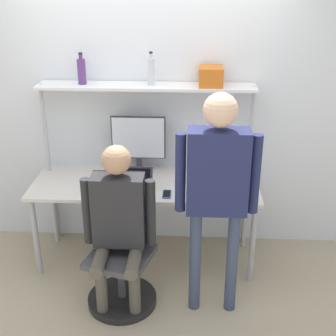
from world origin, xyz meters
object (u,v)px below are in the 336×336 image
(person_standing, at_px, (217,179))
(person_seated, at_px, (118,217))
(office_chair, at_px, (123,271))
(cell_phone, at_px, (167,194))
(laptop, at_px, (132,185))
(bottle_purple, at_px, (82,71))
(bottle_clear, at_px, (151,71))
(monitor, at_px, (138,142))
(storage_box, at_px, (211,76))

(person_standing, bearing_deg, person_seated, 178.83)
(office_chair, bearing_deg, cell_phone, 50.50)
(person_standing, bearing_deg, cell_phone, 130.02)
(laptop, xyz_separation_m, cell_phone, (0.29, -0.04, -0.05))
(office_chair, xyz_separation_m, bottle_purple, (-0.42, 0.85, 1.43))
(cell_phone, xyz_separation_m, person_standing, (0.39, -0.46, 0.37))
(person_standing, height_order, bottle_purple, bottle_purple)
(office_chair, distance_m, bottle_clear, 1.68)
(office_chair, xyz_separation_m, person_seated, (-0.01, -0.05, 0.52))
(office_chair, relative_size, bottle_purple, 3.42)
(person_standing, xyz_separation_m, bottle_clear, (-0.55, 0.91, 0.57))
(cell_phone, xyz_separation_m, office_chair, (-0.33, -0.40, -0.50))
(monitor, distance_m, person_seated, 0.95)
(laptop, xyz_separation_m, bottle_clear, (0.14, 0.41, 0.89))
(storage_box, bearing_deg, bottle_clear, -180.00)
(person_seated, xyz_separation_m, bottle_clear, (0.18, 0.90, 0.92))
(laptop, relative_size, bottle_clear, 1.20)
(laptop, distance_m, bottle_clear, 0.99)
(office_chair, distance_m, person_seated, 0.53)
(person_seated, bearing_deg, cell_phone, 52.58)
(monitor, distance_m, office_chair, 1.17)
(person_standing, height_order, storage_box, person_standing)
(bottle_purple, bearing_deg, person_seated, -65.31)
(bottle_purple, bearing_deg, storage_box, -0.00)
(monitor, bearing_deg, laptop, -91.46)
(bottle_clear, bearing_deg, monitor, 177.42)
(office_chair, bearing_deg, storage_box, 51.44)
(person_seated, distance_m, bottle_purple, 1.34)
(office_chair, bearing_deg, bottle_clear, 78.56)
(bottle_purple, distance_m, storage_box, 1.11)
(person_seated, relative_size, bottle_clear, 4.84)
(person_seated, relative_size, storage_box, 5.86)
(laptop, bearing_deg, person_seated, -95.61)
(laptop, relative_size, storage_box, 1.45)
(office_chair, relative_size, person_standing, 0.52)
(monitor, bearing_deg, person_standing, -53.88)
(person_standing, bearing_deg, bottle_purple, 141.36)
(storage_box, bearing_deg, cell_phone, -127.70)
(office_chair, height_order, bottle_purple, bottle_purple)
(bottle_clear, distance_m, storage_box, 0.51)
(person_seated, distance_m, bottle_clear, 1.30)
(cell_phone, relative_size, office_chair, 0.16)
(bottle_clear, bearing_deg, cell_phone, -70.75)
(storage_box, bearing_deg, person_seated, -127.56)
(office_chair, height_order, storage_box, storage_box)
(laptop, bearing_deg, storage_box, 32.52)
(bottle_purple, distance_m, bottle_clear, 0.60)
(person_seated, xyz_separation_m, bottle_purple, (-0.41, 0.90, 0.91))
(bottle_purple, relative_size, storage_box, 1.15)
(person_seated, bearing_deg, monitor, 86.29)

